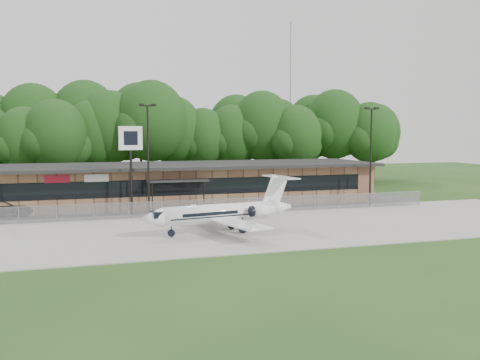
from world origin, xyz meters
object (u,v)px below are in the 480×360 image
object	(u,v)px
suv	(3,208)
pole_sign	(131,148)
terminal	(186,183)
business_jet	(224,214)

from	to	relation	value
suv	pole_sign	distance (m)	12.84
terminal	pole_sign	bearing A→B (deg)	-132.43
suv	business_jet	bearing A→B (deg)	-138.33
business_jet	pole_sign	size ratio (longest dim) A/B	1.54
terminal	business_jet	world-z (taller)	terminal
terminal	pole_sign	xyz separation A→B (m)	(-6.53, -7.14, 4.10)
business_jet	suv	xyz separation A→B (m)	(-17.05, 13.44, -0.73)
business_jet	pole_sign	xyz separation A→B (m)	(-5.81, 10.57, 4.76)
terminal	business_jet	bearing A→B (deg)	-92.34
business_jet	suv	size ratio (longest dim) A/B	2.22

